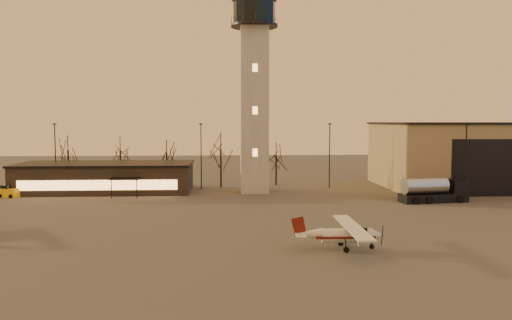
% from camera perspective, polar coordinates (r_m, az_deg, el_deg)
% --- Properties ---
extents(ground, '(220.00, 220.00, 0.00)m').
position_cam_1_polar(ground, '(44.39, 1.90, -9.20)').
color(ground, '#43413E').
rests_on(ground, ground).
extents(control_tower, '(6.80, 6.80, 32.60)m').
position_cam_1_polar(control_tower, '(73.29, -0.20, 9.04)').
color(control_tower, '#9C9A94').
rests_on(control_tower, ground).
extents(hangar, '(30.60, 20.60, 10.30)m').
position_cam_1_polar(hangar, '(86.82, 24.11, 0.56)').
color(hangar, '#90815E').
rests_on(hangar, ground).
extents(terminal, '(25.40, 12.20, 4.30)m').
position_cam_1_polar(terminal, '(77.54, -16.74, -1.89)').
color(terminal, black).
rests_on(terminal, ground).
extents(light_poles, '(58.50, 12.25, 10.14)m').
position_cam_1_polar(light_poles, '(74.26, 0.15, 0.55)').
color(light_poles, black).
rests_on(light_poles, ground).
extents(tree_row, '(37.20, 9.20, 8.80)m').
position_cam_1_polar(tree_row, '(82.82, -10.05, 1.25)').
color(tree_row, black).
rests_on(tree_row, ground).
extents(cessna_front, '(7.87, 9.95, 2.75)m').
position_cam_1_polar(cessna_front, '(42.04, 10.49, -8.73)').
color(cessna_front, silver).
rests_on(cessna_front, ground).
extents(fuel_truck, '(9.00, 3.87, 3.24)m').
position_cam_1_polar(fuel_truck, '(68.69, 19.58, -3.49)').
color(fuel_truck, black).
rests_on(fuel_truck, ground).
extents(service_cart, '(3.01, 2.42, 1.70)m').
position_cam_1_polar(service_cart, '(76.83, -26.38, -3.36)').
color(service_cart, yellow).
rests_on(service_cart, ground).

